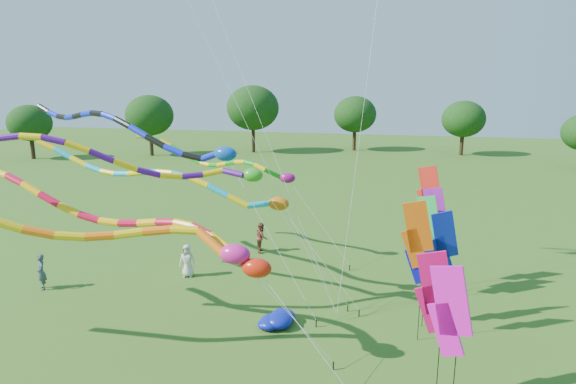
% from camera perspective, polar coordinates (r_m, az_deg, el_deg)
% --- Properties ---
extents(ground, '(160.00, 160.00, 0.00)m').
position_cam_1_polar(ground, '(16.97, -5.30, -20.08)').
color(ground, '#295917').
rests_on(ground, ground).
extents(tube_kite_red, '(14.38, 2.75, 6.44)m').
position_cam_1_polar(tube_kite_red, '(17.55, -16.07, -4.11)').
color(tube_kite_red, black).
rests_on(tube_kite_red, ground).
extents(tube_kite_orange, '(15.84, 3.21, 6.84)m').
position_cam_1_polar(tube_kite_orange, '(16.69, -23.21, -3.87)').
color(tube_kite_orange, black).
rests_on(tube_kite_orange, ground).
extents(tube_kite_purple, '(13.85, 5.02, 8.10)m').
position_cam_1_polar(tube_kite_purple, '(18.42, -17.38, 3.43)').
color(tube_kite_purple, black).
rests_on(tube_kite_purple, ground).
extents(tube_kite_blue, '(15.31, 4.54, 8.72)m').
position_cam_1_polar(tube_kite_blue, '(22.09, -17.22, 6.69)').
color(tube_kite_blue, black).
rests_on(tube_kite_blue, ground).
extents(tube_kite_cyan, '(14.88, 1.47, 7.17)m').
position_cam_1_polar(tube_kite_cyan, '(20.88, -12.97, 1.22)').
color(tube_kite_cyan, black).
rests_on(tube_kite_cyan, ground).
extents(tube_kite_green, '(12.31, 1.99, 6.92)m').
position_cam_1_polar(tube_kite_green, '(25.90, -6.85, 3.39)').
color(tube_kite_green, black).
rests_on(tube_kite_green, ground).
extents(banner_pole_blue_b, '(1.14, 0.38, 4.54)m').
position_cam_1_polar(banner_pole_blue_b, '(19.37, 17.96, -5.68)').
color(banner_pole_blue_b, black).
rests_on(banner_pole_blue_b, ground).
extents(banner_pole_magenta_a, '(1.13, 0.44, 4.85)m').
position_cam_1_polar(banner_pole_magenta_a, '(13.03, 18.58, -13.32)').
color(banner_pole_magenta_a, black).
rests_on(banner_pole_magenta_a, ground).
extents(banner_pole_red, '(1.15, 0.33, 5.71)m').
position_cam_1_polar(banner_pole_red, '(22.29, 16.38, -0.15)').
color(banner_pole_red, black).
rests_on(banner_pole_red, ground).
extents(banner_pole_green, '(1.14, 0.41, 4.65)m').
position_cam_1_polar(banner_pole_green, '(21.29, 16.25, -3.65)').
color(banner_pole_green, black).
rests_on(banner_pole_green, ground).
extents(banner_pole_violet, '(1.16, 0.28, 4.90)m').
position_cam_1_polar(banner_pole_violet, '(21.82, 16.95, -2.63)').
color(banner_pole_violet, black).
rests_on(banner_pole_violet, ground).
extents(banner_pole_blue_a, '(1.16, 0.13, 4.23)m').
position_cam_1_polar(banner_pole_blue_a, '(18.87, 15.34, -6.99)').
color(banner_pole_blue_a, black).
rests_on(banner_pole_blue_a, ground).
extents(banner_pole_orange, '(1.16, 0.09, 5.28)m').
position_cam_1_polar(banner_pole_orange, '(17.49, 15.02, -4.95)').
color(banner_pole_orange, black).
rests_on(banner_pole_orange, ground).
extents(banner_pole_magenta_b, '(1.16, 0.11, 4.70)m').
position_cam_1_polar(banner_pole_magenta_b, '(14.39, 16.96, -11.35)').
color(banner_pole_magenta_b, black).
rests_on(banner_pole_magenta_b, ground).
extents(blue_nylon_heap, '(1.46, 1.82, 0.56)m').
position_cam_1_polar(blue_nylon_heap, '(19.53, -1.22, -14.50)').
color(blue_nylon_heap, '#0B1896').
rests_on(blue_nylon_heap, ground).
extents(person_a, '(0.89, 0.68, 1.62)m').
position_cam_1_polar(person_a, '(24.09, -11.84, -7.97)').
color(person_a, beige).
rests_on(person_a, ground).
extents(person_b, '(0.72, 0.69, 1.65)m').
position_cam_1_polar(person_b, '(24.86, -27.21, -8.44)').
color(person_b, '#3A4652').
rests_on(person_b, ground).
extents(person_c, '(0.86, 0.97, 1.68)m').
position_cam_1_polar(person_c, '(27.02, -3.14, -5.37)').
color(person_c, brown).
rests_on(person_c, ground).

